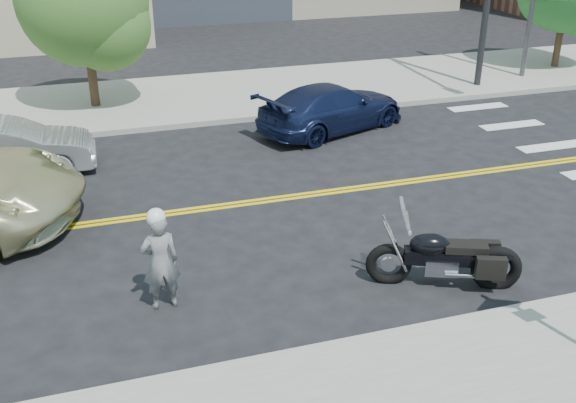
# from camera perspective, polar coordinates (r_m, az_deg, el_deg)

# --- Properties ---
(ground_plane) EXTENTS (120.00, 120.00, 0.00)m
(ground_plane) POSITION_cam_1_polar(r_m,az_deg,el_deg) (13.69, -7.26, -0.64)
(ground_plane) COLOR black
(ground_plane) RESTS_ON ground
(sidewalk_far) EXTENTS (60.00, 5.00, 0.15)m
(sidewalk_far) POSITION_cam_1_polar(r_m,az_deg,el_deg) (20.62, -11.24, 8.33)
(sidewalk_far) COLOR #9E9B91
(sidewalk_far) RESTS_ON ground_plane
(motorcyclist) EXTENTS (0.61, 0.42, 1.69)m
(motorcyclist) POSITION_cam_1_polar(r_m,az_deg,el_deg) (10.33, -10.79, -4.83)
(motorcyclist) COLOR #B8B7BC
(motorcyclist) RESTS_ON ground
(motorcycle) EXTENTS (2.50, 1.58, 1.46)m
(motorcycle) POSITION_cam_1_polar(r_m,az_deg,el_deg) (11.05, 13.24, -3.62)
(motorcycle) COLOR black
(motorcycle) RESTS_ON ground
(parked_car_silver) EXTENTS (3.77, 1.41, 1.23)m
(parked_car_silver) POSITION_cam_1_polar(r_m,az_deg,el_deg) (16.25, -22.63, 4.17)
(parked_car_silver) COLOR #ADAFB5
(parked_car_silver) RESTS_ON ground
(parked_car_blue) EXTENTS (4.58, 3.14, 1.23)m
(parked_car_blue) POSITION_cam_1_polar(r_m,az_deg,el_deg) (17.87, 3.73, 7.94)
(parked_car_blue) COLOR #171F45
(parked_car_blue) RESTS_ON ground
(tree_far_a) EXTENTS (3.56, 3.56, 4.86)m
(tree_far_a) POSITION_cam_1_polar(r_m,az_deg,el_deg) (19.75, -16.99, 15.96)
(tree_far_a) COLOR #382619
(tree_far_a) RESTS_ON ground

